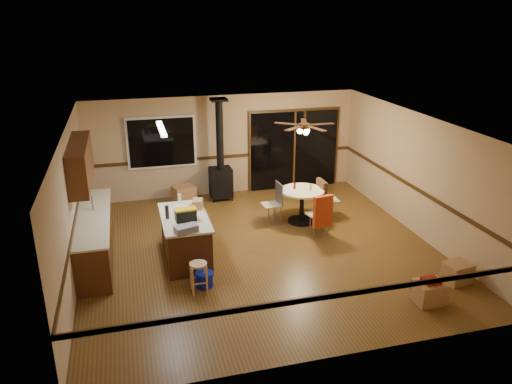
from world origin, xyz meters
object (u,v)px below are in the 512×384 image
object	(u,v)px
box_under_window	(184,194)
box_corner_b	(457,272)
blue_bucket	(204,279)
chair_right	(322,195)
wood_stove	(221,172)
toolbox_black	(186,215)
chair_left	(276,199)
bar_stool	(199,277)
chair_near	(322,211)
dining_table	(302,200)
kitchen_island	(185,238)
toolbox_grey	(186,229)
box_corner_a	(429,292)

from	to	relation	value
box_under_window	box_corner_b	bearing A→B (deg)	-50.92
blue_bucket	box_under_window	xyz separation A→B (m)	(0.18, 4.22, 0.08)
blue_bucket	chair_right	world-z (taller)	chair_right
wood_stove	toolbox_black	size ratio (longest dim) A/B	6.54
toolbox_black	chair_left	bearing A→B (deg)	33.17
bar_stool	chair_near	size ratio (longest dim) A/B	0.79
wood_stove	chair_left	bearing A→B (deg)	-63.27
bar_stool	blue_bucket	world-z (taller)	bar_stool
toolbox_black	dining_table	distance (m)	3.14
kitchen_island	chair_left	distance (m)	2.54
wood_stove	chair_near	xyz separation A→B (m)	(1.64, -2.80, -0.13)
toolbox_grey	chair_near	distance (m)	3.17
blue_bucket	chair_near	distance (m)	3.12
chair_right	box_corner_a	distance (m)	3.82
dining_table	box_corner_b	distance (m)	3.74
box_under_window	bar_stool	bearing A→B (deg)	-93.85
toolbox_black	chair_right	xyz separation A→B (m)	(3.32, 1.38, -0.41)
chair_near	box_under_window	bearing A→B (deg)	132.28
chair_left	box_under_window	distance (m)	2.66
kitchen_island	dining_table	xyz separation A→B (m)	(2.81, 1.13, 0.08)
toolbox_black	box_under_window	world-z (taller)	toolbox_black
chair_left	chair_near	xyz separation A→B (m)	(0.73, -0.99, 0.01)
wood_stove	chair_right	distance (m)	2.76
toolbox_black	box_corner_a	xyz separation A→B (m)	(3.73, -2.39, -0.82)
chair_right	wood_stove	bearing A→B (deg)	137.25
wood_stove	bar_stool	xyz separation A→B (m)	(-1.24, -4.33, -0.45)
dining_table	chair_near	world-z (taller)	chair_near
bar_stool	chair_right	bearing A→B (deg)	36.94
kitchen_island	box_corner_a	bearing A→B (deg)	-34.82
kitchen_island	bar_stool	xyz separation A→B (m)	(0.06, -1.28, -0.18)
toolbox_black	chair_right	world-z (taller)	toolbox_black
kitchen_island	chair_near	bearing A→B (deg)	4.89
wood_stove	box_corner_a	xyz separation A→B (m)	(2.43, -5.64, -0.54)
bar_stool	dining_table	distance (m)	3.66
box_corner_a	toolbox_grey	bearing A→B (deg)	153.66
wood_stove	box_under_window	xyz separation A→B (m)	(-0.95, 0.05, -0.52)
kitchen_island	chair_right	bearing A→B (deg)	19.55
wood_stove	bar_stool	size ratio (longest dim) A/B	4.57
wood_stove	chair_left	world-z (taller)	wood_stove
blue_bucket	box_corner_a	bearing A→B (deg)	-22.59
chair_near	dining_table	bearing A→B (deg)	98.68
box_under_window	box_corner_a	distance (m)	6.62
toolbox_grey	dining_table	size ratio (longest dim) A/B	0.40
blue_bucket	chair_left	size ratio (longest dim) A/B	0.62
toolbox_grey	chair_left	size ratio (longest dim) A/B	0.78
wood_stove	box_under_window	distance (m)	1.08
chair_right	box_corner_b	world-z (taller)	chair_right
blue_bucket	wood_stove	bearing A→B (deg)	74.88
kitchen_island	box_corner_a	distance (m)	4.55
kitchen_island	box_corner_a	xyz separation A→B (m)	(3.73, -2.59, -0.27)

